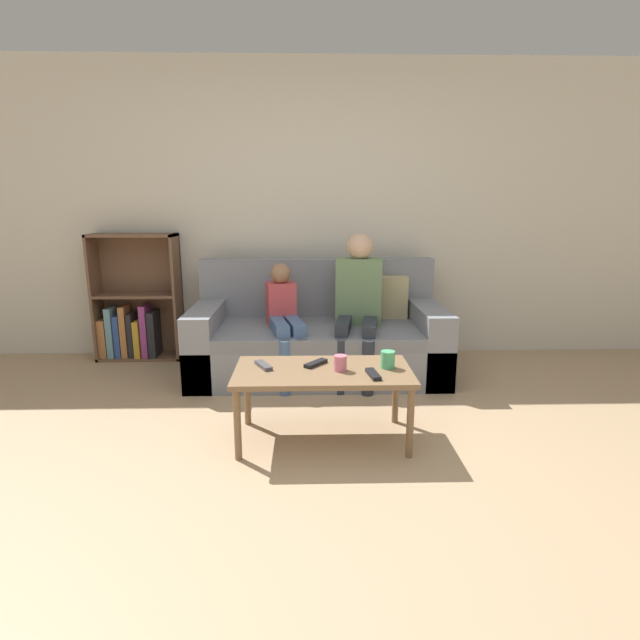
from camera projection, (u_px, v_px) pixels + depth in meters
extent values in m
plane|color=tan|center=(313.00, 497.00, 2.40)|extent=(22.00, 22.00, 0.00)
cube|color=beige|center=(309.00, 212.00, 4.49)|extent=(12.00, 0.06, 2.60)
cube|color=gray|center=(318.00, 355.00, 4.11)|extent=(2.01, 0.97, 0.31)
cube|color=slate|center=(318.00, 334.00, 3.97)|extent=(1.57, 0.79, 0.10)
cube|color=gray|center=(317.00, 287.00, 4.37)|extent=(2.01, 0.18, 0.50)
cube|color=gray|center=(208.00, 341.00, 4.05)|extent=(0.22, 0.97, 0.57)
cube|color=gray|center=(427.00, 339.00, 4.10)|extent=(0.22, 0.97, 0.57)
cube|color=tan|center=(386.00, 297.00, 4.26)|extent=(0.36, 0.12, 0.36)
cube|color=brown|center=(97.00, 298.00, 4.43)|extent=(0.02, 0.28, 1.12)
cube|color=brown|center=(178.00, 297.00, 4.45)|extent=(0.02, 0.28, 1.12)
cube|color=brown|center=(142.00, 295.00, 4.57)|extent=(0.74, 0.02, 1.12)
cube|color=brown|center=(142.00, 356.00, 4.57)|extent=(0.74, 0.28, 0.02)
cube|color=brown|center=(137.00, 295.00, 4.44)|extent=(0.69, 0.28, 0.02)
cube|color=brown|center=(132.00, 235.00, 4.32)|extent=(0.74, 0.28, 0.02)
cube|color=#B77542|center=(105.00, 338.00, 4.50)|extent=(0.06, 0.18, 0.34)
cube|color=#6699A8|center=(112.00, 332.00, 4.50)|extent=(0.05, 0.20, 0.45)
cube|color=#33519E|center=(119.00, 336.00, 4.50)|extent=(0.05, 0.17, 0.38)
cube|color=#B77542|center=(126.00, 331.00, 4.49)|extent=(0.05, 0.18, 0.46)
cube|color=#232328|center=(133.00, 335.00, 4.50)|extent=(0.04, 0.18, 0.40)
cube|color=gold|center=(140.00, 338.00, 4.52)|extent=(0.05, 0.23, 0.33)
cube|color=#993D84|center=(146.00, 330.00, 4.50)|extent=(0.06, 0.20, 0.47)
cube|color=#232328|center=(154.00, 333.00, 4.51)|extent=(0.06, 0.23, 0.41)
cylinder|color=brown|center=(237.00, 425.00, 2.71)|extent=(0.04, 0.04, 0.41)
cylinder|color=brown|center=(410.00, 423.00, 2.73)|extent=(0.04, 0.04, 0.41)
cylinder|color=brown|center=(247.00, 394.00, 3.15)|extent=(0.04, 0.04, 0.41)
cylinder|color=brown|center=(396.00, 392.00, 3.18)|extent=(0.04, 0.04, 0.41)
cube|color=brown|center=(323.00, 372.00, 2.89)|extent=(1.02, 0.54, 0.03)
cylinder|color=#282D38|center=(340.00, 367.00, 3.66)|extent=(0.10, 0.10, 0.41)
cylinder|color=#282D38|center=(368.00, 368.00, 3.64)|extent=(0.10, 0.10, 0.41)
cube|color=#282D38|center=(344.00, 325.00, 3.85)|extent=(0.16, 0.44, 0.09)
cube|color=#282D38|center=(370.00, 326.00, 3.82)|extent=(0.16, 0.44, 0.09)
cube|color=#66845B|center=(359.00, 291.00, 4.03)|extent=(0.39, 0.25, 0.54)
sphere|color=#D1A889|center=(360.00, 246.00, 3.95)|extent=(0.21, 0.21, 0.21)
cylinder|color=#476693|center=(285.00, 368.00, 3.64)|extent=(0.11, 0.11, 0.41)
cylinder|color=#476693|center=(301.00, 366.00, 3.67)|extent=(0.11, 0.11, 0.41)
cube|color=#476693|center=(279.00, 326.00, 3.82)|extent=(0.19, 0.44, 0.09)
cube|color=#476693|center=(295.00, 325.00, 3.85)|extent=(0.19, 0.44, 0.09)
cube|color=#C6474C|center=(281.00, 303.00, 4.05)|extent=(0.26, 0.24, 0.34)
sphere|color=#936B4C|center=(280.00, 274.00, 3.99)|extent=(0.16, 0.16, 0.16)
cylinder|color=pink|center=(340.00, 363.00, 2.86)|extent=(0.07, 0.07, 0.09)
cylinder|color=#4CB77A|center=(388.00, 360.00, 2.90)|extent=(0.08, 0.08, 0.10)
cube|color=#47474C|center=(264.00, 365.00, 2.92)|extent=(0.12, 0.17, 0.02)
cube|color=black|center=(373.00, 374.00, 2.77)|extent=(0.07, 0.18, 0.02)
cube|color=black|center=(316.00, 363.00, 2.96)|extent=(0.15, 0.16, 0.02)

